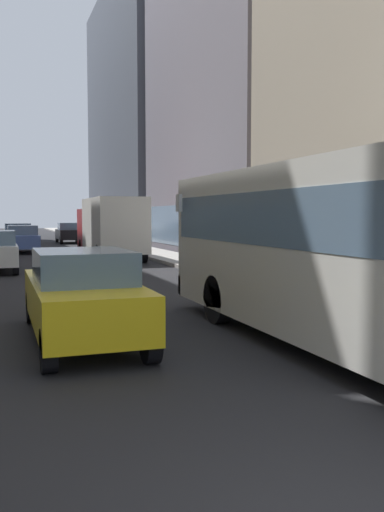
% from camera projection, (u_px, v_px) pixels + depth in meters
% --- Properties ---
extents(ground_plane, '(120.00, 120.00, 0.00)m').
position_uv_depth(ground_plane, '(40.00, 249.00, 36.46)').
color(ground_plane, '#232326').
extents(sidewalk_right, '(2.40, 110.00, 0.15)m').
position_uv_depth(sidewalk_right, '(125.00, 246.00, 38.33)').
color(sidewalk_right, '#9E9991').
rests_on(sidewalk_right, ground).
extents(building_right_far, '(9.12, 23.44, 23.61)m').
position_uv_depth(building_right_far, '(155.00, 115.00, 53.07)').
color(building_right_far, '#4C515B').
rests_on(building_right_far, ground).
extents(transit_bus, '(2.78, 11.53, 3.05)m').
position_uv_depth(transit_bus, '(377.00, 245.00, 8.32)').
color(transit_bus, silver).
rests_on(transit_bus, ground).
extents(car_blue_hatchback, '(1.78, 4.28, 1.62)m').
position_uv_depth(car_blue_hatchback, '(23.00, 239.00, 32.72)').
color(car_blue_hatchback, '#4C6BB7').
rests_on(car_blue_hatchback, ground).
extents(car_yellow_taxi, '(1.71, 4.76, 1.62)m').
position_uv_depth(car_yellow_taxi, '(82.00, 294.00, 9.80)').
color(car_yellow_taxi, yellow).
rests_on(car_yellow_taxi, ground).
extents(car_black_suv, '(1.82, 4.00, 1.62)m').
position_uv_depth(car_black_suv, '(69.00, 233.00, 44.01)').
color(car_black_suv, black).
rests_on(car_black_suv, ground).
extents(car_silver_sedan, '(1.92, 4.55, 1.62)m').
position_uv_depth(car_silver_sedan, '(18.00, 234.00, 40.50)').
color(car_silver_sedan, '#B7BABF').
rests_on(car_silver_sedan, ground).
extents(box_truck, '(2.30, 7.50, 3.05)m').
position_uv_depth(box_truck, '(111.00, 226.00, 27.88)').
color(box_truck, '#A51919').
rests_on(box_truck, ground).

